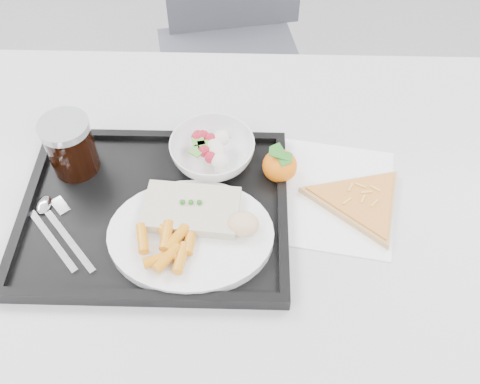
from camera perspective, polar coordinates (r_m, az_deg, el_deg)
table at (r=1.00m, az=-2.78°, el=-2.59°), size 1.20×0.80×0.75m
chair at (r=1.68m, az=-0.79°, el=17.12°), size 0.49×0.49×0.93m
tray at (r=0.93m, az=-9.01°, el=-2.00°), size 0.45×0.35×0.03m
dinner_plate at (r=0.87m, az=-5.26°, el=-4.58°), size 0.27×0.27×0.02m
fish_fillet at (r=0.88m, az=-5.22°, el=-1.85°), size 0.16×0.11×0.03m
bread_roll at (r=0.85m, az=0.35°, el=-3.44°), size 0.06×0.05×0.03m
salad_bowl at (r=0.96m, az=-2.95°, el=4.35°), size 0.15×0.15×0.05m
cola_glass at (r=0.97m, az=-17.67°, el=4.78°), size 0.09×0.09×0.11m
cutlery at (r=0.94m, az=-19.11°, el=-3.38°), size 0.14×0.15×0.01m
napkin at (r=0.96m, az=8.65°, el=-0.15°), size 0.29×0.28×0.00m
tangerine at (r=0.95m, az=4.26°, el=2.82°), size 0.07×0.07×0.07m
pizza_slice at (r=0.95m, az=12.78°, el=-1.01°), size 0.26×0.26×0.02m
carrot_pile at (r=0.84m, az=-7.59°, el=-5.68°), size 0.10×0.09×0.02m
salad_contents at (r=0.96m, az=-2.98°, el=4.85°), size 0.07×0.09×0.03m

